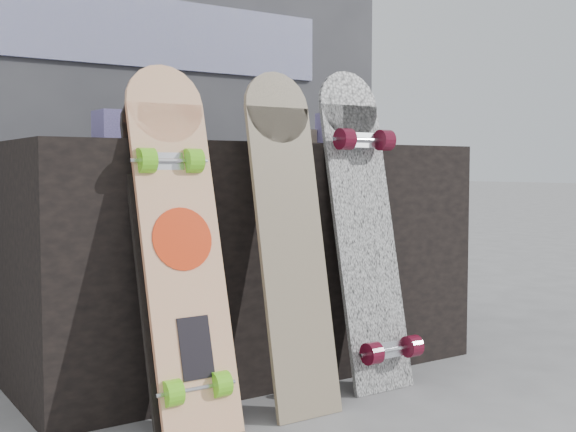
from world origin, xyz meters
TOP-DOWN VIEW (x-y plane):
  - ground at (0.00, 0.00)m, footprint 60.00×60.00m
  - vendor_table at (0.00, 0.50)m, footprint 1.60×0.60m
  - booth at (0.00, 1.35)m, footprint 2.40×0.22m
  - merch_box_purple at (-0.44, 0.52)m, footprint 0.18×0.12m
  - merch_box_small at (0.35, 0.41)m, footprint 0.14×0.14m
  - merch_box_flat at (0.17, 0.51)m, footprint 0.22×0.10m
  - longboard_geisha at (-0.44, 0.11)m, footprint 0.23×0.28m
  - longboard_celtic at (-0.12, 0.06)m, footprint 0.22×0.21m
  - longboard_cascadia at (0.23, 0.13)m, footprint 0.24×0.30m
  - skateboard_dark at (-0.46, 0.14)m, footprint 0.21×0.31m

SIDE VIEW (x-z plane):
  - ground at x=0.00m, z-range 0.00..0.00m
  - vendor_table at x=0.00m, z-range 0.00..0.80m
  - skateboard_dark at x=-0.46m, z-range 0.01..0.96m
  - longboard_geisha at x=-0.44m, z-range 0.03..1.04m
  - longboard_celtic at x=-0.12m, z-range 0.03..1.04m
  - longboard_cascadia at x=0.23m, z-range 0.02..1.06m
  - merch_box_flat at x=0.17m, z-range 0.80..0.86m
  - merch_box_purple at x=-0.44m, z-range 0.80..0.90m
  - merch_box_small at x=0.35m, z-range 0.80..0.92m
  - booth at x=0.00m, z-range 0.00..2.20m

